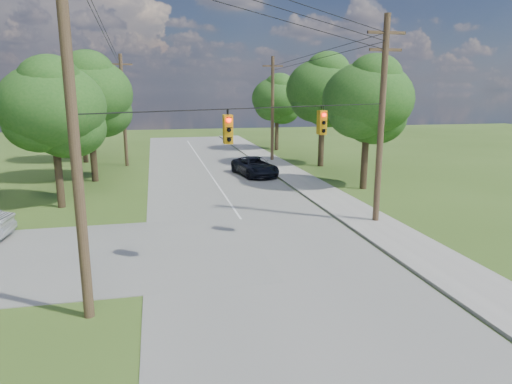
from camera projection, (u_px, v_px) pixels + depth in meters
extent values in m
plane|color=#39541C|center=(237.00, 307.00, 14.75)|extent=(140.00, 140.00, 0.00)
cube|color=gray|center=(262.00, 250.00, 19.93)|extent=(10.00, 100.00, 0.03)
cube|color=#A8A59D|center=(401.00, 239.00, 21.34)|extent=(2.60, 100.00, 0.12)
cylinder|color=brown|center=(73.00, 122.00, 12.85)|extent=(0.32, 0.32, 12.00)
cylinder|color=brown|center=(381.00, 123.00, 23.11)|extent=(0.32, 0.32, 10.50)
cube|color=brown|center=(387.00, 33.00, 22.16)|extent=(2.00, 0.12, 0.14)
cube|color=brown|center=(386.00, 50.00, 22.33)|extent=(1.70, 0.12, 0.14)
cylinder|color=brown|center=(272.00, 110.00, 44.12)|extent=(0.32, 0.32, 10.00)
cube|color=brown|center=(273.00, 66.00, 43.22)|extent=(2.00, 0.12, 0.14)
cylinder|color=brown|center=(124.00, 111.00, 41.18)|extent=(0.32, 0.32, 10.00)
cube|color=brown|center=(121.00, 64.00, 40.29)|extent=(2.00, 0.12, 0.14)
cylinder|color=black|center=(272.00, 6.00, 17.03)|extent=(13.52, 7.63, 1.53)
cylinder|color=black|center=(272.00, 17.00, 17.12)|extent=(13.52, 7.63, 1.53)
cylinder|color=black|center=(311.00, 55.00, 32.69)|extent=(0.03, 22.00, 0.53)
cylinder|color=black|center=(106.00, 32.00, 26.01)|extent=(0.43, 29.60, 2.03)
cylinder|color=black|center=(311.00, 60.00, 32.78)|extent=(0.03, 22.00, 0.53)
cylinder|color=black|center=(106.00, 39.00, 26.10)|extent=(0.43, 29.60, 2.03)
cylinder|color=black|center=(271.00, 108.00, 17.85)|extent=(13.52, 7.63, 0.04)
cube|color=#C98B0B|center=(228.00, 129.00, 16.48)|extent=(0.32, 0.22, 1.05)
sphere|color=#FF0C05|center=(229.00, 120.00, 16.27)|extent=(0.17, 0.17, 0.17)
cube|color=#C98B0B|center=(227.00, 129.00, 16.71)|extent=(0.32, 0.22, 1.05)
sphere|color=#FF0C05|center=(227.00, 119.00, 16.77)|extent=(0.17, 0.17, 0.17)
cube|color=#C98B0B|center=(323.00, 123.00, 19.92)|extent=(0.32, 0.22, 1.05)
sphere|color=#FF0C05|center=(324.00, 115.00, 19.71)|extent=(0.17, 0.17, 0.17)
cube|color=#C98B0B|center=(321.00, 122.00, 20.14)|extent=(0.32, 0.22, 1.05)
sphere|color=#FF0C05|center=(320.00, 114.00, 20.20)|extent=(0.17, 0.17, 0.17)
cylinder|color=#413320|center=(60.00, 181.00, 27.01)|extent=(0.45, 0.45, 3.15)
ellipsoid|color=#1C4D17|center=(52.00, 107.00, 26.06)|extent=(6.00, 6.00, 4.92)
cylinder|color=#413320|center=(94.00, 159.00, 34.80)|extent=(0.50, 0.50, 3.50)
ellipsoid|color=#1C4D17|center=(89.00, 94.00, 33.74)|extent=(6.40, 6.40, 5.25)
cylinder|color=#413320|center=(85.00, 145.00, 43.93)|extent=(0.48, 0.47, 3.32)
ellipsoid|color=#1C4D17|center=(81.00, 97.00, 42.92)|extent=(6.00, 6.00, 4.92)
cylinder|color=#413320|center=(364.00, 166.00, 32.17)|extent=(0.48, 0.48, 3.32)
ellipsoid|color=#1C4D17|center=(368.00, 99.00, 31.16)|extent=(6.20, 6.20, 5.08)
cylinder|color=#413320|center=(321.00, 146.00, 41.76)|extent=(0.52, 0.52, 3.67)
ellipsoid|color=#1C4D17|center=(323.00, 89.00, 40.65)|extent=(6.60, 6.60, 5.41)
cylinder|color=#413320|center=(277.00, 137.00, 53.04)|extent=(0.45, 0.45, 3.15)
ellipsoid|color=#1C4D17|center=(277.00, 98.00, 52.09)|extent=(5.80, 5.80, 4.76)
imported|color=black|center=(255.00, 166.00, 37.16)|extent=(3.41, 5.77, 1.51)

